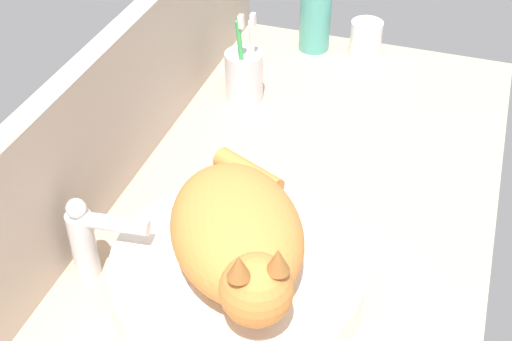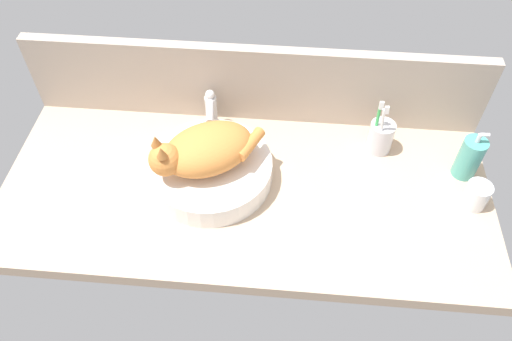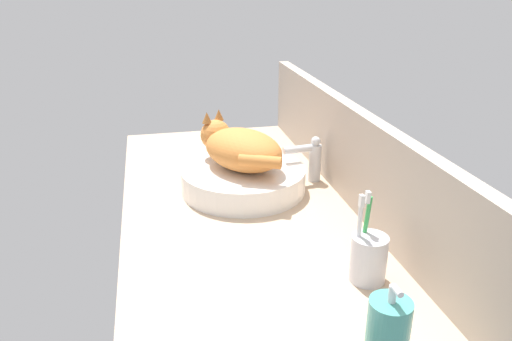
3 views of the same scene
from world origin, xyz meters
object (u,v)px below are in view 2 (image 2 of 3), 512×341
Objects in this scene: soap_dispenser at (469,158)px; toothbrush_cup at (380,136)px; cat at (203,150)px; water_glass at (476,196)px; sink_basin at (210,170)px; faucet at (211,109)px.

toothbrush_cup is at bearing 162.16° from soap_dispenser.
water_glass is at bearing -1.57° from cat.
cat is (-1.13, -0.77, 9.14)cm from sink_basin.
sink_basin is at bearing -161.72° from toothbrush_cup.
sink_basin is 9.24cm from cat.
sink_basin is at bearing 177.80° from water_glass.
toothbrush_cup is 2.45× the size of water_glass.
soap_dispenser is (73.01, 9.04, -5.94)cm from cat.
soap_dispenser reaches higher than water_glass.
sink_basin is at bearing -82.73° from faucet.
toothbrush_cup is (48.15, 15.91, 1.80)cm from sink_basin.
cat is at bearing 178.43° from water_glass.
cat reaches higher than sink_basin.
faucet is at bearing 170.50° from soap_dispenser.
faucet is at bearing 174.56° from toothbrush_cup.
soap_dispenser is (71.88, 8.27, 3.20)cm from sink_basin.
faucet is (-2.65, 20.74, 3.93)cm from sink_basin.
soap_dispenser is at bearing 93.29° from water_glass.
water_glass reaches higher than sink_basin.
toothbrush_cup is (50.80, -4.84, -2.12)cm from faucet.
cat is 2.22× the size of faucet.
sink_basin is 50.74cm from toothbrush_cup.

